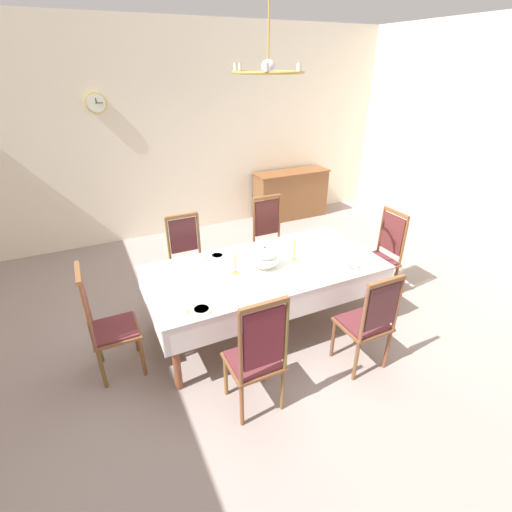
% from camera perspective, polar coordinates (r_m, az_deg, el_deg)
% --- Properties ---
extents(ground, '(7.76, 6.35, 0.04)m').
position_cam_1_polar(ground, '(4.37, 1.63, -11.08)').
color(ground, gray).
extents(back_wall, '(7.76, 0.08, 3.33)m').
position_cam_1_polar(back_wall, '(6.52, -11.73, 17.81)').
color(back_wall, '#EDE3CB').
rests_on(back_wall, ground).
extents(dining_table, '(2.48, 1.18, 0.78)m').
position_cam_1_polar(dining_table, '(3.99, 1.46, -2.54)').
color(dining_table, brown).
rests_on(dining_table, ground).
extents(tablecloth, '(2.50, 1.20, 0.29)m').
position_cam_1_polar(tablecloth, '(3.99, 1.46, -2.38)').
color(tablecloth, white).
rests_on(tablecloth, dining_table).
extents(chair_south_a, '(0.44, 0.42, 1.19)m').
position_cam_1_polar(chair_south_a, '(3.12, 0.16, -15.04)').
color(chair_south_a, brown).
rests_on(chair_south_a, ground).
extents(chair_north_a, '(0.44, 0.42, 1.08)m').
position_cam_1_polar(chair_north_a, '(4.71, -10.42, -0.12)').
color(chair_north_a, brown).
rests_on(chair_north_a, ground).
extents(chair_south_b, '(0.44, 0.42, 1.07)m').
position_cam_1_polar(chair_south_b, '(3.69, 16.90, -9.48)').
color(chair_south_b, brown).
rests_on(chair_south_b, ground).
extents(chair_north_b, '(0.44, 0.42, 1.14)m').
position_cam_1_polar(chair_north_b, '(5.08, 2.26, 2.75)').
color(chair_north_b, brown).
rests_on(chair_north_b, ground).
extents(chair_head_west, '(0.42, 0.44, 1.16)m').
position_cam_1_polar(chair_head_west, '(3.74, -22.14, -9.45)').
color(chair_head_west, brown).
rests_on(chair_head_west, ground).
extents(chair_head_east, '(0.42, 0.44, 1.12)m').
position_cam_1_polar(chair_head_east, '(4.94, 18.76, 0.36)').
color(chair_head_east, brown).
rests_on(chair_head_east, ground).
extents(soup_tureen, '(0.31, 0.31, 0.24)m').
position_cam_1_polar(soup_tureen, '(3.89, 1.31, -0.14)').
color(soup_tureen, white).
rests_on(soup_tureen, tablecloth).
extents(candlestick_west, '(0.07, 0.07, 0.33)m').
position_cam_1_polar(candlestick_west, '(3.77, -3.23, -1.00)').
color(candlestick_west, gold).
rests_on(candlestick_west, tablecloth).
extents(candlestick_east, '(0.07, 0.07, 0.33)m').
position_cam_1_polar(candlestick_east, '(4.05, 5.90, 1.02)').
color(candlestick_east, gold).
rests_on(candlestick_east, tablecloth).
extents(bowl_near_left, '(0.16, 0.16, 0.03)m').
position_cam_1_polar(bowl_near_left, '(3.30, -8.37, -8.18)').
color(bowl_near_left, white).
rests_on(bowl_near_left, tablecloth).
extents(bowl_near_right, '(0.15, 0.15, 0.03)m').
position_cam_1_polar(bowl_near_right, '(4.16, -5.97, 0.02)').
color(bowl_near_right, white).
rests_on(bowl_near_right, tablecloth).
extents(bowl_far_left, '(0.16, 0.16, 0.03)m').
position_cam_1_polar(bowl_far_left, '(4.03, 14.85, -1.71)').
color(bowl_far_left, white).
rests_on(bowl_far_left, tablecloth).
extents(spoon_primary, '(0.04, 0.18, 0.01)m').
position_cam_1_polar(spoon_primary, '(3.30, -10.39, -8.58)').
color(spoon_primary, gold).
rests_on(spoon_primary, tablecloth).
extents(spoon_secondary, '(0.03, 0.18, 0.01)m').
position_cam_1_polar(spoon_secondary, '(4.16, -7.43, -0.24)').
color(spoon_secondary, gold).
rests_on(spoon_secondary, tablecloth).
extents(sideboard, '(1.44, 0.48, 0.90)m').
position_cam_1_polar(sideboard, '(7.27, 5.35, 9.39)').
color(sideboard, brown).
rests_on(sideboard, ground).
extents(mounted_clock, '(0.28, 0.06, 0.28)m').
position_cam_1_polar(mounted_clock, '(6.20, -23.34, 20.79)').
color(mounted_clock, '#D1B251').
extents(chandelier, '(0.62, 0.61, 0.66)m').
position_cam_1_polar(chandelier, '(3.46, 1.89, 26.58)').
color(chandelier, gold).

